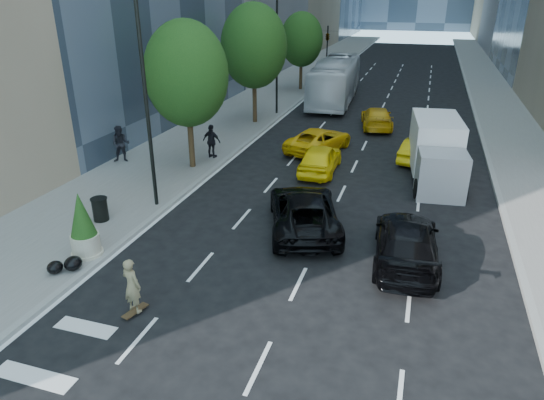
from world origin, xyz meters
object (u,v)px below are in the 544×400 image
(black_sedan_mercedes, at_px, (406,242))
(city_bus, at_px, (335,81))
(skateboarder, at_px, (132,289))
(box_truck, at_px, (436,151))
(trash_can, at_px, (100,210))
(planter_shrub, at_px, (83,226))
(black_sedan_lincoln, at_px, (304,211))

(black_sedan_mercedes, xyz_separation_m, city_bus, (-7.40, 25.64, 1.00))
(skateboarder, height_order, box_truck, box_truck)
(box_truck, xyz_separation_m, trash_can, (-12.90, -9.39, -0.89))
(skateboarder, xyz_separation_m, black_sedan_mercedes, (7.40, 5.51, -0.09))
(city_bus, distance_m, planter_shrub, 29.02)
(black_sedan_lincoln, xyz_separation_m, planter_shrub, (-6.78, -4.59, 0.50))
(black_sedan_lincoln, height_order, box_truck, box_truck)
(skateboarder, xyz_separation_m, trash_can, (-4.63, 4.89, -0.25))
(black_sedan_lincoln, relative_size, black_sedan_mercedes, 1.05)
(trash_can, xyz_separation_m, planter_shrub, (1.23, -2.55, 0.67))
(black_sedan_mercedes, bearing_deg, skateboarder, 32.67)
(city_bus, height_order, box_truck, city_bus)
(skateboarder, xyz_separation_m, black_sedan_lincoln, (3.38, 6.92, -0.09))
(box_truck, distance_m, planter_shrub, 16.70)
(skateboarder, distance_m, trash_can, 6.74)
(black_sedan_mercedes, height_order, planter_shrub, planter_shrub)
(black_sedan_lincoln, xyz_separation_m, trash_can, (-8.01, -2.04, -0.16))
(black_sedan_lincoln, xyz_separation_m, black_sedan_mercedes, (4.02, -1.42, -0.01))
(city_bus, relative_size, box_truck, 1.99)
(city_bus, xyz_separation_m, trash_can, (-4.63, -26.26, -1.16))
(skateboarder, bearing_deg, box_truck, -105.20)
(skateboarder, distance_m, black_sedan_lincoln, 7.70)
(city_bus, xyz_separation_m, planter_shrub, (-3.40, -28.81, -0.49))
(city_bus, bearing_deg, black_sedan_mercedes, -77.34)
(skateboarder, height_order, trash_can, skateboarder)
(trash_can, bearing_deg, skateboarder, -46.55)
(trash_can, bearing_deg, black_sedan_mercedes, 2.94)
(box_truck, bearing_deg, planter_shrub, -140.93)
(black_sedan_mercedes, bearing_deg, black_sedan_lincoln, -23.39)
(black_sedan_mercedes, distance_m, city_bus, 26.71)
(planter_shrub, bearing_deg, black_sedan_mercedes, 16.35)
(black_sedan_lincoln, xyz_separation_m, box_truck, (4.89, 7.35, 0.73))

